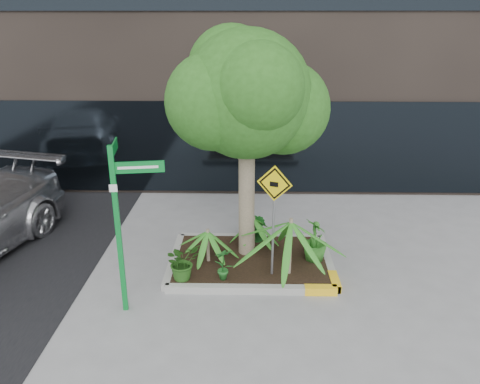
{
  "coord_description": "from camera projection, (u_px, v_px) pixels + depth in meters",
  "views": [
    {
      "loc": [
        0.16,
        -8.32,
        4.79
      ],
      "look_at": [
        -0.02,
        0.2,
        1.64
      ],
      "focal_mm": 35.0,
      "sensor_mm": 36.0,
      "label": 1
    }
  ],
  "objects": [
    {
      "name": "palm_left",
      "position": [
        208.0,
        231.0,
        9.35
      ],
      "size": [
        0.79,
        0.79,
        0.88
      ],
      "color": "gray",
      "rests_on": "ground"
    },
    {
      "name": "cattle_sign",
      "position": [
        274.0,
        203.0,
        8.57
      ],
      "size": [
        0.64,
        0.27,
        2.2
      ],
      "rotation": [
        0.0,
        0.0,
        -0.38
      ],
      "color": "slate",
      "rests_on": "ground"
    },
    {
      "name": "planter",
      "position": [
        252.0,
        260.0,
        9.69
      ],
      "size": [
        3.35,
        2.36,
        0.15
      ],
      "color": "#9E9E99",
      "rests_on": "ground"
    },
    {
      "name": "shrub_a",
      "position": [
        182.0,
        262.0,
        8.81
      ],
      "size": [
        0.9,
        0.9,
        0.71
      ],
      "primitive_type": "imported",
      "rotation": [
        0.0,
        0.0,
        0.72
      ],
      "color": "#214E16",
      "rests_on": "planter"
    },
    {
      "name": "tree",
      "position": [
        247.0,
        95.0,
        8.81
      ],
      "size": [
        3.16,
        2.8,
        4.74
      ],
      "color": "gray",
      "rests_on": "ground"
    },
    {
      "name": "shrub_c",
      "position": [
        223.0,
        263.0,
        8.79
      ],
      "size": [
        0.45,
        0.45,
        0.67
      ],
      "primitive_type": "imported",
      "rotation": [
        0.0,
        0.0,
        3.51
      ],
      "color": "#1E6120",
      "rests_on": "planter"
    },
    {
      "name": "palm_back",
      "position": [
        254.0,
        219.0,
        9.93
      ],
      "size": [
        0.79,
        0.79,
        0.88
      ],
      "color": "gray",
      "rests_on": "ground"
    },
    {
      "name": "shrub_b",
      "position": [
        315.0,
        240.0,
        9.47
      ],
      "size": [
        0.65,
        0.65,
        0.89
      ],
      "primitive_type": "imported",
      "rotation": [
        0.0,
        0.0,
        1.97
      ],
      "color": "#2B6F21",
      "rests_on": "planter"
    },
    {
      "name": "ground",
      "position": [
        241.0,
        271.0,
        9.47
      ],
      "size": [
        80.0,
        80.0,
        0.0
      ],
      "primitive_type": "plane",
      "color": "gray",
      "rests_on": "ground"
    },
    {
      "name": "shrub_d",
      "position": [
        259.0,
        227.0,
        10.28
      ],
      "size": [
        0.52,
        0.52,
        0.68
      ],
      "primitive_type": "imported",
      "rotation": [
        0.0,
        0.0,
        5.31
      ],
      "color": "#19591E",
      "rests_on": "planter"
    },
    {
      "name": "palm_front",
      "position": [
        291.0,
        222.0,
        8.74
      ],
      "size": [
        1.3,
        1.3,
        1.44
      ],
      "color": "gray",
      "rests_on": "ground"
    },
    {
      "name": "street_sign_post",
      "position": [
        121.0,
        211.0,
        7.66
      ],
      "size": [
        0.95,
        0.87,
        2.97
      ],
      "rotation": [
        0.0,
        0.0,
        0.15
      ],
      "color": "#0B812D",
      "rests_on": "ground"
    }
  ]
}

